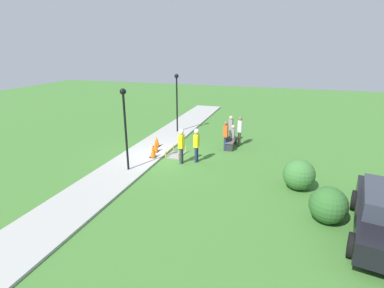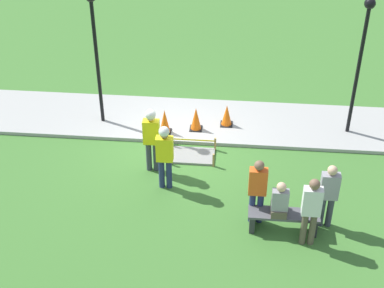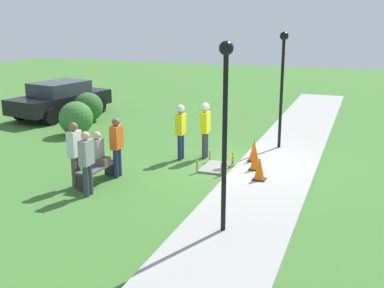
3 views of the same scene
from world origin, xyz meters
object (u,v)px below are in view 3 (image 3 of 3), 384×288
(traffic_cone_near_patch, at_px, (260,169))
(park_bench, at_px, (99,171))
(bystander_in_gray_shirt, at_px, (75,151))
(bystander_in_white_shirt, at_px, (87,160))
(lamppost_near, at_px, (282,73))
(person_seated_on_bench, at_px, (99,151))
(lamppost_far, at_px, (225,110))
(traffic_cone_sidewalk_edge, at_px, (254,150))
(traffic_cone_far_patch, at_px, (255,158))
(worker_assistant, at_px, (181,127))
(worker_supervisor, at_px, (205,125))
(bystander_in_orange_shirt, at_px, (117,144))
(parked_car_black, at_px, (60,98))

(traffic_cone_near_patch, distance_m, park_bench, 4.32)
(bystander_in_gray_shirt, relative_size, bystander_in_white_shirt, 1.05)
(lamppost_near, bearing_deg, person_seated_on_bench, 140.09)
(park_bench, xyz_separation_m, lamppost_far, (-1.91, -4.06, 2.27))
(park_bench, height_order, lamppost_far, lamppost_far)
(traffic_cone_sidewalk_edge, distance_m, park_bench, 4.71)
(traffic_cone_far_patch, xyz_separation_m, traffic_cone_sidewalk_edge, (0.83, 0.24, 0.01))
(worker_assistant, bearing_deg, lamppost_far, -149.44)
(worker_assistant, xyz_separation_m, bystander_in_white_shirt, (-3.72, 1.03, -0.10))
(bystander_in_white_shirt, bearing_deg, worker_assistant, -15.51)
(worker_assistant, bearing_deg, worker_supervisor, -57.93)
(worker_supervisor, bearing_deg, lamppost_far, -157.53)
(traffic_cone_far_patch, distance_m, worker_supervisor, 2.15)
(person_seated_on_bench, xyz_separation_m, lamppost_far, (-2.04, -4.11, 1.77))
(worker_assistant, bearing_deg, lamppost_near, -51.47)
(traffic_cone_near_patch, distance_m, bystander_in_orange_shirt, 3.96)
(person_seated_on_bench, height_order, lamppost_far, lamppost_far)
(bystander_in_gray_shirt, xyz_separation_m, bystander_in_white_shirt, (-0.43, -0.62, -0.06))
(person_seated_on_bench, xyz_separation_m, bystander_in_orange_shirt, (0.48, -0.29, 0.11))
(worker_assistant, bearing_deg, park_bench, 155.37)
(traffic_cone_far_patch, height_order, park_bench, traffic_cone_far_patch)
(bystander_in_white_shirt, distance_m, lamppost_far, 4.28)
(bystander_in_orange_shirt, distance_m, bystander_in_white_shirt, 1.54)
(worker_assistant, distance_m, bystander_in_gray_shirt, 3.68)
(bystander_in_orange_shirt, bearing_deg, traffic_cone_near_patch, -77.89)
(park_bench, height_order, parked_car_black, parked_car_black)
(traffic_cone_far_patch, bearing_deg, bystander_in_gray_shirt, 123.73)
(park_bench, xyz_separation_m, bystander_in_white_shirt, (-0.93, -0.25, 0.59))
(person_seated_on_bench, distance_m, bystander_in_white_shirt, 1.10)
(traffic_cone_near_patch, bearing_deg, traffic_cone_sidewalk_edge, 17.90)
(traffic_cone_sidewalk_edge, height_order, bystander_in_orange_shirt, bystander_in_orange_shirt)
(traffic_cone_sidewalk_edge, bearing_deg, worker_assistant, 97.86)
(worker_supervisor, height_order, worker_assistant, worker_supervisor)
(person_seated_on_bench, bearing_deg, worker_assistant, -26.51)
(person_seated_on_bench, distance_m, parked_car_black, 9.31)
(traffic_cone_sidewalk_edge, bearing_deg, person_seated_on_bench, 129.69)
(park_bench, distance_m, lamppost_far, 5.03)
(bystander_in_white_shirt, bearing_deg, worker_supervisor, -22.27)
(lamppost_near, height_order, parked_car_black, lamppost_near)
(traffic_cone_sidewalk_edge, xyz_separation_m, bystander_in_orange_shirt, (-2.49, 3.30, 0.50))
(worker_supervisor, distance_m, bystander_in_orange_shirt, 3.11)
(bystander_in_gray_shirt, distance_m, lamppost_near, 7.15)
(bystander_in_orange_shirt, distance_m, lamppost_far, 4.87)
(bystander_in_orange_shirt, height_order, lamppost_near, lamppost_near)
(lamppost_far, bearing_deg, traffic_cone_near_patch, -0.33)
(park_bench, height_order, person_seated_on_bench, person_seated_on_bench)
(park_bench, distance_m, worker_supervisor, 3.81)
(worker_supervisor, bearing_deg, traffic_cone_sidewalk_edge, -93.66)
(traffic_cone_near_patch, height_order, lamppost_near, lamppost_near)
(traffic_cone_far_patch, bearing_deg, worker_supervisor, 62.94)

